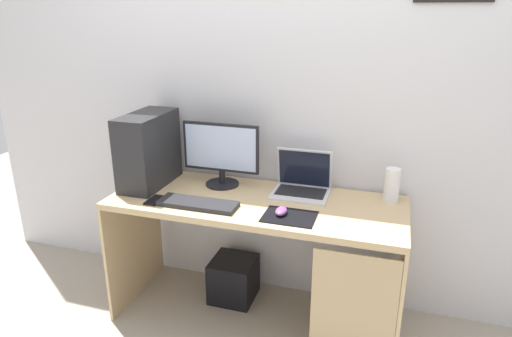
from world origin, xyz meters
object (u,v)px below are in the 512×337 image
(laptop, at_px, (302,185))
(cell_phone, at_px, (155,200))
(pc_tower, at_px, (148,150))
(subwoofer, at_px, (234,279))
(mouse_left, at_px, (281,211))
(keyboard, at_px, (198,204))
(speaker, at_px, (392,185))
(monitor, at_px, (221,154))

(laptop, xyz_separation_m, cell_phone, (-0.73, -0.35, -0.04))
(pc_tower, relative_size, cell_phone, 3.27)
(cell_phone, relative_size, subwoofer, 0.50)
(pc_tower, distance_m, mouse_left, 0.88)
(keyboard, height_order, mouse_left, mouse_left)
(subwoofer, bearing_deg, cell_phone, -137.16)
(keyboard, bearing_deg, subwoofer, 74.39)
(keyboard, bearing_deg, cell_phone, -177.08)
(pc_tower, xyz_separation_m, subwoofer, (0.48, 0.08, -0.82))
(cell_phone, bearing_deg, speaker, 17.23)
(monitor, bearing_deg, mouse_left, -34.11)
(pc_tower, distance_m, speaker, 1.37)
(monitor, relative_size, mouse_left, 4.71)
(cell_phone, bearing_deg, monitor, 51.76)
(monitor, bearing_deg, keyboard, -91.97)
(monitor, distance_m, subwoofer, 0.80)
(keyboard, bearing_deg, pc_tower, 152.13)
(speaker, bearing_deg, laptop, -177.04)
(keyboard, distance_m, subwoofer, 0.69)
(monitor, bearing_deg, speaker, 2.90)
(pc_tower, height_order, cell_phone, pc_tower)
(mouse_left, bearing_deg, laptop, 83.54)
(pc_tower, relative_size, monitor, 0.94)
(laptop, distance_m, subwoofer, 0.77)
(monitor, bearing_deg, cell_phone, -128.24)
(speaker, height_order, keyboard, speaker)
(laptop, bearing_deg, mouse_left, -96.46)
(monitor, distance_m, mouse_left, 0.55)
(keyboard, bearing_deg, speaker, 20.64)
(keyboard, distance_m, mouse_left, 0.44)
(mouse_left, relative_size, cell_phone, 0.74)
(speaker, bearing_deg, keyboard, -159.36)
(laptop, distance_m, speaker, 0.48)
(keyboard, height_order, subwoofer, keyboard)
(keyboard, xyz_separation_m, cell_phone, (-0.25, -0.01, -0.01))
(pc_tower, xyz_separation_m, cell_phone, (0.15, -0.22, -0.21))
(cell_phone, bearing_deg, mouse_left, 2.70)
(pc_tower, relative_size, keyboard, 1.01)
(speaker, relative_size, mouse_left, 1.93)
(pc_tower, distance_m, subwoofer, 0.95)
(monitor, xyz_separation_m, laptop, (0.47, 0.02, -0.14))
(pc_tower, height_order, monitor, pc_tower)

